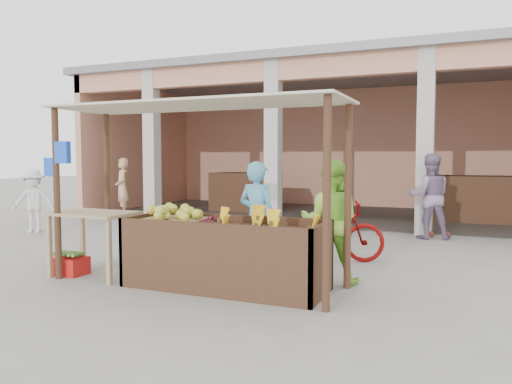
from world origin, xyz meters
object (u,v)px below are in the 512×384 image
at_px(red_crate, 69,266).
at_px(vendor_green, 330,218).
at_px(vendor_blue, 257,215).
at_px(motorcycle, 326,230).
at_px(fruit_stall, 225,257).
at_px(side_table, 94,222).

bearing_deg(red_crate, vendor_green, 17.53).
height_order(vendor_blue, vendor_green, vendor_green).
relative_size(vendor_green, motorcycle, 0.90).
bearing_deg(vendor_blue, fruit_stall, 94.34).
bearing_deg(motorcycle, fruit_stall, 143.16).
bearing_deg(motorcycle, red_crate, 109.14).
bearing_deg(side_table, fruit_stall, 5.58).
xyz_separation_m(fruit_stall, red_crate, (-2.41, -0.20, -0.27)).
bearing_deg(side_table, motorcycle, 41.24).
height_order(fruit_stall, red_crate, fruit_stall).
relative_size(vendor_blue, vendor_green, 1.00).
xyz_separation_m(side_table, motorcycle, (2.76, 2.26, -0.26)).
height_order(side_table, vendor_green, vendor_green).
height_order(red_crate, vendor_green, vendor_green).
relative_size(red_crate, vendor_blue, 0.28).
bearing_deg(motorcycle, vendor_blue, 135.89).
distance_m(vendor_blue, vendor_green, 1.06).
relative_size(red_crate, vendor_green, 0.28).
distance_m(side_table, motorcycle, 3.57).
bearing_deg(motorcycle, vendor_green, 179.76).
xyz_separation_m(vendor_blue, vendor_green, (1.06, -0.02, 0.00)).
bearing_deg(red_crate, motorcycle, 38.10).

